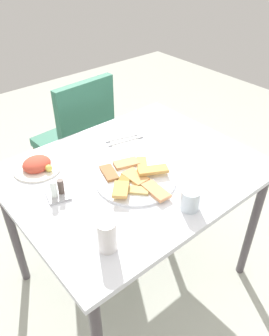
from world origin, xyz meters
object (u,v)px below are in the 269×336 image
at_px(dining_table, 134,183).
at_px(salad_plate_greens, 37,165).
at_px(spoon, 121,138).
at_px(dining_chair, 79,136).
at_px(pide_platter, 135,179).
at_px(fork, 126,140).
at_px(drinking_glass, 191,199).
at_px(soda_can, 107,236).
at_px(condiment_caddy, 58,192).
at_px(paper_napkin, 124,140).

relative_size(dining_table, salad_plate_greens, 5.15).
bearing_deg(spoon, dining_chair, 102.10).
bearing_deg(pide_platter, fork, 58.24).
distance_m(salad_plate_greens, spoon, 0.46).
relative_size(drinking_glass, spoon, 0.49).
distance_m(soda_can, condiment_caddy, 0.35).
xyz_separation_m(dining_chair, fork, (-0.03, -0.54, 0.23)).
bearing_deg(dining_chair, salad_plate_greens, -136.19).
bearing_deg(dining_table, pide_platter, -126.49).
xyz_separation_m(drinking_glass, condiment_caddy, (-0.36, 0.39, -0.02)).
xyz_separation_m(dining_chair, soda_can, (-0.52, -1.05, 0.28)).
xyz_separation_m(dining_table, fork, (0.12, 0.21, 0.09)).
relative_size(pide_platter, spoon, 2.06).
relative_size(dining_table, drinking_glass, 12.70).
bearing_deg(drinking_glass, pide_platter, 102.17).
distance_m(dining_table, paper_napkin, 0.27).
relative_size(fork, condiment_caddy, 1.79).
bearing_deg(salad_plate_greens, dining_table, -39.94).
height_order(spoon, condiment_caddy, condiment_caddy).
relative_size(salad_plate_greens, paper_napkin, 1.47).
bearing_deg(pide_platter, dining_table, 53.51).
height_order(paper_napkin, spoon, spoon).
height_order(pide_platter, fork, pide_platter).
xyz_separation_m(dining_table, dining_chair, (0.15, 0.75, -0.14)).
xyz_separation_m(dining_chair, paper_napkin, (-0.03, -0.52, 0.22)).
distance_m(pide_platter, paper_napkin, 0.35).
bearing_deg(dining_table, drinking_glass, -89.18).
distance_m(dining_table, condiment_caddy, 0.38).
bearing_deg(condiment_caddy, fork, 18.31).
xyz_separation_m(soda_can, fork, (0.49, 0.51, -0.06)).
bearing_deg(condiment_caddy, soda_can, -90.99).
relative_size(dining_chair, fork, 4.75).
relative_size(salad_plate_greens, fork, 1.09).
height_order(pide_platter, condiment_caddy, condiment_caddy).
distance_m(fork, condiment_caddy, 0.51).
distance_m(dining_chair, fork, 0.59).
height_order(dining_table, pide_platter, pide_platter).
distance_m(dining_table, fork, 0.26).
height_order(dining_chair, soda_can, dining_chair).
xyz_separation_m(fork, condiment_caddy, (-0.48, -0.16, 0.02)).
xyz_separation_m(salad_plate_greens, spoon, (0.46, -0.03, -0.01)).
height_order(pide_platter, spoon, pide_platter).
xyz_separation_m(fork, spoon, (0.00, 0.04, 0.00)).
bearing_deg(paper_napkin, dining_table, -118.03).
distance_m(pide_platter, fork, 0.33).
height_order(fork, spoon, same).
height_order(salad_plate_greens, condiment_caddy, condiment_caddy).
bearing_deg(drinking_glass, dining_chair, 82.24).
xyz_separation_m(soda_can, spoon, (0.49, 0.54, -0.06)).
bearing_deg(soda_can, spoon, 48.16).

